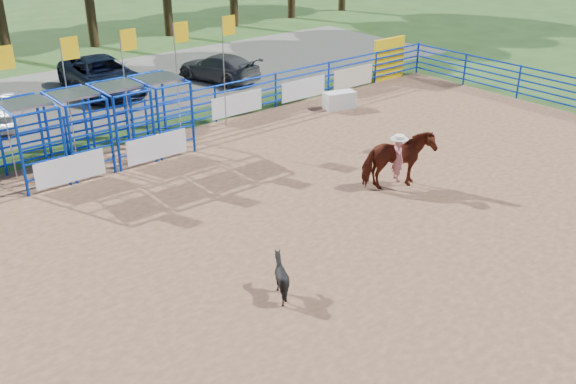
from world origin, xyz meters
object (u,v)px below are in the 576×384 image
at_px(calf, 281,276).
at_px(car_d, 219,68).
at_px(announcer_table, 339,100).
at_px(horse_and_rider, 398,159).
at_px(car_c, 102,75).

relative_size(calf, car_d, 0.21).
bearing_deg(car_d, announcer_table, 87.21).
bearing_deg(car_d, horse_and_rider, 64.19).
bearing_deg(car_d, car_c, -32.22).
relative_size(horse_and_rider, calf, 2.55).
distance_m(announcer_table, car_c, 10.78).
bearing_deg(announcer_table, horse_and_rider, -120.77).
relative_size(horse_and_rider, car_c, 0.42).
xyz_separation_m(horse_and_rider, car_c, (-2.53, 15.40, -0.18)).
height_order(calf, car_d, car_d).
bearing_deg(calf, car_d, -49.54).
distance_m(horse_and_rider, car_c, 15.61).
distance_m(announcer_table, calf, 13.95).
relative_size(calf, car_c, 0.17).
height_order(announcer_table, car_c, car_c).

